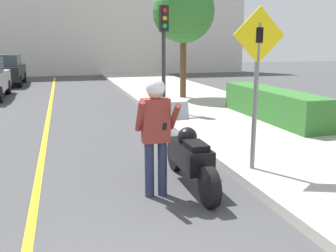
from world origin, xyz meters
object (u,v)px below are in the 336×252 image
Objects in this scene: person_biker at (156,125)px; street_tree at (184,12)px; motorcycle at (190,156)px; traffic_light at (164,38)px; parked_car_black at (5,70)px; crossing_sign at (257,74)px.

person_biker is 9.92m from street_tree.
street_tree reaches higher than motorcycle.
traffic_light is 12.62m from parked_car_black.
street_tree is 1.07× the size of parked_car_black.
parked_car_black reaches higher than motorcycle.
street_tree is (2.73, 8.78, 2.96)m from motorcycle.
motorcycle is at bearing -73.79° from parked_car_black.
street_tree reaches higher than traffic_light.
crossing_sign is 0.64× the size of parked_car_black.
street_tree is at bearing 69.63° from person_biker.
motorcycle is at bearing 22.70° from person_biker.
person_biker is 0.40× the size of street_tree.
motorcycle is at bearing -107.27° from street_tree.
traffic_light reaches higher than crossing_sign.
motorcycle is 6.32m from traffic_light.
parked_car_black is at bearing 118.96° from traffic_light.
parked_car_black is (-6.06, 10.96, -1.56)m from traffic_light.
street_tree is at bearing 61.40° from traffic_light.
crossing_sign is 0.83× the size of traffic_light.
person_biker is at bearing -106.18° from traffic_light.
crossing_sign reaches higher than parked_car_black.
crossing_sign is at bearing -100.17° from street_tree.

